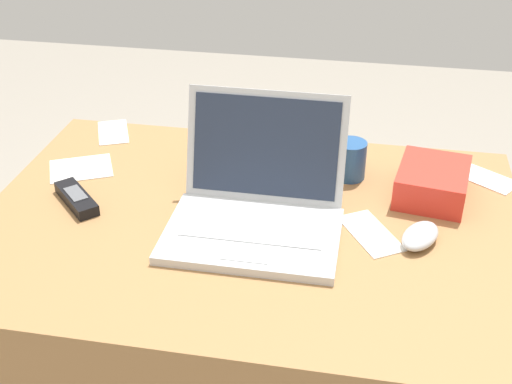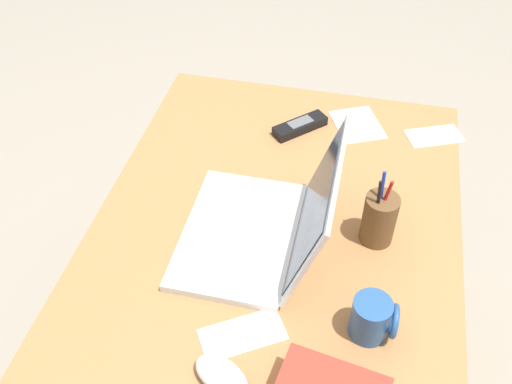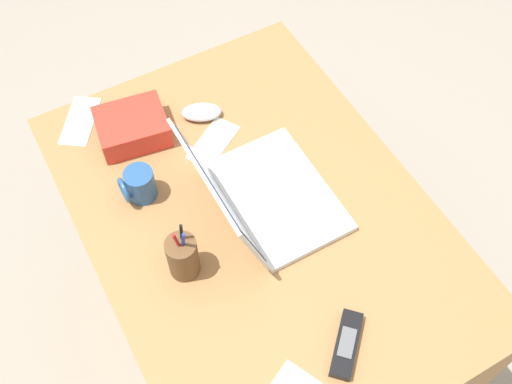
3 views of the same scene
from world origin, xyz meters
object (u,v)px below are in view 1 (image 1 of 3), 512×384
at_px(pen_holder, 248,145).
at_px(coffee_mug_white, 350,159).
at_px(computer_mouse, 420,236).
at_px(snack_bag, 432,182).
at_px(laptop, 257,205).
at_px(cordless_phone, 76,198).

bearing_deg(pen_holder, coffee_mug_white, 1.79).
relative_size(computer_mouse, snack_bag, 0.61).
relative_size(laptop, snack_bag, 1.95).
distance_m(laptop, pen_holder, 0.24).
distance_m(cordless_phone, pen_holder, 0.40).
distance_m(coffee_mug_white, snack_bag, 0.19).
bearing_deg(snack_bag, pen_holder, 173.16).
bearing_deg(pen_holder, cordless_phone, -146.55).
xyz_separation_m(computer_mouse, pen_holder, (-0.39, 0.23, 0.04)).
bearing_deg(coffee_mug_white, laptop, -125.70).
bearing_deg(cordless_phone, coffee_mug_white, 21.80).
bearing_deg(cordless_phone, computer_mouse, -1.21).
bearing_deg(computer_mouse, snack_bag, 106.47).
bearing_deg(snack_bag, cordless_phone, -167.24).
xyz_separation_m(laptop, computer_mouse, (0.32, -0.00, -0.03)).
xyz_separation_m(laptop, pen_holder, (-0.06, 0.23, 0.01)).
height_order(laptop, cordless_phone, laptop).
height_order(laptop, coffee_mug_white, laptop).
bearing_deg(computer_mouse, coffee_mug_white, 147.46).
height_order(coffee_mug_white, cordless_phone, coffee_mug_white).
xyz_separation_m(pen_holder, snack_bag, (0.41, -0.05, -0.03)).
bearing_deg(cordless_phone, pen_holder, 33.45).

